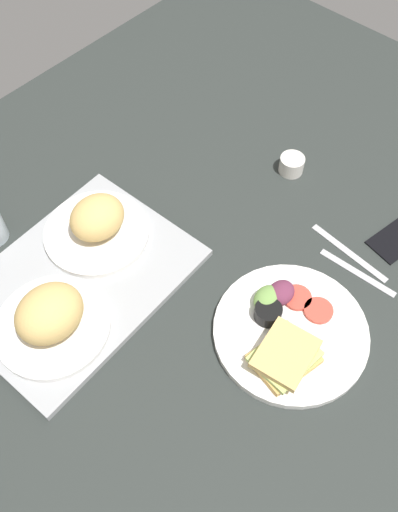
# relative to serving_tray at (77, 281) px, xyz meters

# --- Properties ---
(ground_plane) EXTENTS (1.90, 1.50, 0.03)m
(ground_plane) POSITION_rel_serving_tray_xyz_m (0.17, -0.18, -0.02)
(ground_plane) COLOR #282D2B
(serving_tray) EXTENTS (0.46, 0.35, 0.02)m
(serving_tray) POSITION_rel_serving_tray_xyz_m (0.00, 0.00, 0.00)
(serving_tray) COLOR #9EA0A3
(serving_tray) RESTS_ON ground_plane
(bread_plate_near) EXTENTS (0.22, 0.22, 0.10)m
(bread_plate_near) POSITION_rel_serving_tray_xyz_m (-0.10, -0.05, 0.05)
(bread_plate_near) COLOR white
(bread_plate_near) RESTS_ON serving_tray
(bread_plate_far) EXTENTS (0.22, 0.22, 0.09)m
(bread_plate_far) POSITION_rel_serving_tray_xyz_m (0.10, 0.05, 0.04)
(bread_plate_far) COLOR white
(bread_plate_far) RESTS_ON serving_tray
(plate_with_salad) EXTENTS (0.29, 0.29, 0.05)m
(plate_with_salad) POSITION_rel_serving_tray_xyz_m (0.19, -0.38, 0.01)
(plate_with_salad) COLOR white
(plate_with_salad) RESTS_ON ground_plane
(espresso_cup) EXTENTS (0.06, 0.06, 0.04)m
(espresso_cup) POSITION_rel_serving_tray_xyz_m (0.53, -0.13, 0.01)
(espresso_cup) COLOR silver
(espresso_cup) RESTS_ON ground_plane
(fork) EXTENTS (0.02, 0.17, 0.01)m
(fork) POSITION_rel_serving_tray_xyz_m (0.39, -0.40, -0.01)
(fork) COLOR #B7B7BC
(fork) RESTS_ON ground_plane
(knife) EXTENTS (0.03, 0.19, 0.01)m
(knife) POSITION_rel_serving_tray_xyz_m (0.42, -0.36, -0.01)
(knife) COLOR #B7B7BC
(knife) RESTS_ON ground_plane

